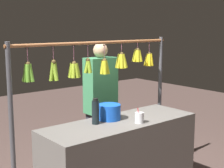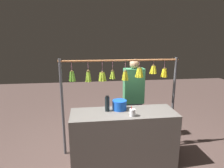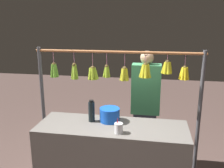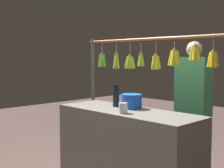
{
  "view_description": "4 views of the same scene",
  "coord_description": "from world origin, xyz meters",
  "px_view_note": "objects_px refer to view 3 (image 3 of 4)",
  "views": [
    {
      "loc": [
        2.13,
        2.43,
        1.79
      ],
      "look_at": [
        0.11,
        0.0,
        1.25
      ],
      "focal_mm": 54.6,
      "sensor_mm": 36.0,
      "label": 1
    },
    {
      "loc": [
        0.54,
        2.77,
        1.99
      ],
      "look_at": [
        0.18,
        0.0,
        1.32
      ],
      "focal_mm": 31.37,
      "sensor_mm": 36.0,
      "label": 2
    },
    {
      "loc": [
        -0.42,
        2.4,
        1.97
      ],
      "look_at": [
        -0.0,
        0.0,
        1.34
      ],
      "focal_mm": 39.11,
      "sensor_mm": 36.0,
      "label": 3
    },
    {
      "loc": [
        -2.21,
        2.38,
        1.43
      ],
      "look_at": [
        0.23,
        0.0,
        1.13
      ],
      "focal_mm": 50.36,
      "sensor_mm": 36.0,
      "label": 4
    }
  ],
  "objects_px": {
    "vendor_person": "(145,110)",
    "blue_bucket": "(110,115)",
    "water_bottle": "(92,111)",
    "drink_cup": "(119,128)"
  },
  "relations": [
    {
      "from": "water_bottle",
      "to": "vendor_person",
      "type": "distance_m",
      "value": 0.9
    },
    {
      "from": "blue_bucket",
      "to": "drink_cup",
      "type": "bearing_deg",
      "value": 117.06
    },
    {
      "from": "vendor_person",
      "to": "drink_cup",
      "type": "bearing_deg",
      "value": 75.56
    },
    {
      "from": "drink_cup",
      "to": "vendor_person",
      "type": "xyz_separation_m",
      "value": [
        -0.23,
        -0.91,
        -0.13
      ]
    },
    {
      "from": "water_bottle",
      "to": "drink_cup",
      "type": "height_order",
      "value": "water_bottle"
    },
    {
      "from": "vendor_person",
      "to": "blue_bucket",
      "type": "bearing_deg",
      "value": 58.96
    },
    {
      "from": "drink_cup",
      "to": "vendor_person",
      "type": "distance_m",
      "value": 0.95
    },
    {
      "from": "water_bottle",
      "to": "drink_cup",
      "type": "bearing_deg",
      "value": 144.66
    },
    {
      "from": "blue_bucket",
      "to": "drink_cup",
      "type": "relative_size",
      "value": 1.5
    },
    {
      "from": "water_bottle",
      "to": "drink_cup",
      "type": "xyz_separation_m",
      "value": [
        -0.34,
        0.24,
        -0.07
      ]
    }
  ]
}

